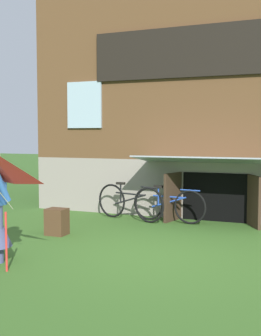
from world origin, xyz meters
name	(u,v)px	position (x,y,z in m)	size (l,w,h in m)	color
ground_plane	(153,253)	(0.00, 0.00, 0.00)	(60.00, 60.00, 0.00)	#386023
log_house	(221,101)	(0.00, 5.54, 2.78)	(8.22, 6.20, 5.56)	gray
bicycle_blue	(168,205)	(-0.52, 2.53, 0.38)	(1.69, 0.27, 0.77)	black
bicycle_black	(130,202)	(-1.37, 2.42, 0.40)	(1.74, 0.53, 0.82)	black
wooden_crate	(57,222)	(-2.09, 0.56, 0.25)	(0.37, 0.32, 0.50)	#4C331E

